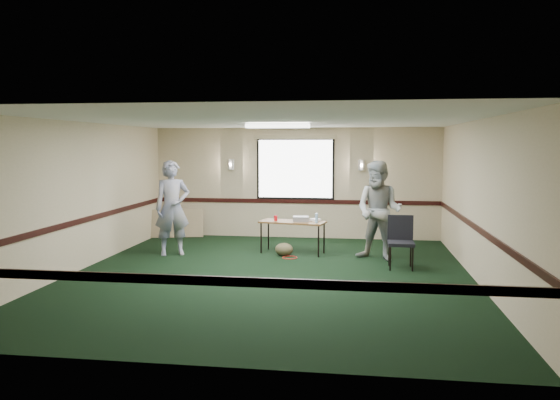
# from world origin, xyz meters

# --- Properties ---
(ground) EXTENTS (8.00, 8.00, 0.00)m
(ground) POSITION_xyz_m (0.00, 0.00, 0.00)
(ground) COLOR black
(ground) RESTS_ON ground
(room_shell) EXTENTS (8.00, 8.02, 8.00)m
(room_shell) POSITION_xyz_m (0.00, 2.12, 1.58)
(room_shell) COLOR #C9B791
(room_shell) RESTS_ON ground
(folding_table) EXTENTS (1.45, 0.81, 0.68)m
(folding_table) POSITION_xyz_m (0.17, 2.01, 0.63)
(folding_table) COLOR brown
(folding_table) RESTS_ON ground
(projector) EXTENTS (0.34, 0.30, 0.11)m
(projector) POSITION_xyz_m (0.34, 1.99, 0.74)
(projector) COLOR gray
(projector) RESTS_ON folding_table
(game_console) EXTENTS (0.26, 0.24, 0.05)m
(game_console) POSITION_xyz_m (0.64, 2.10, 0.71)
(game_console) COLOR white
(game_console) RESTS_ON folding_table
(red_cup) EXTENTS (0.07, 0.07, 0.11)m
(red_cup) POSITION_xyz_m (-0.20, 2.05, 0.74)
(red_cup) COLOR red
(red_cup) RESTS_ON folding_table
(water_bottle) EXTENTS (0.06, 0.06, 0.20)m
(water_bottle) POSITION_xyz_m (0.68, 1.81, 0.78)
(water_bottle) COLOR #8AB8E3
(water_bottle) RESTS_ON folding_table
(duffel_bag) EXTENTS (0.38, 0.29, 0.27)m
(duffel_bag) POSITION_xyz_m (0.02, 1.72, 0.13)
(duffel_bag) COLOR #4B492B
(duffel_bag) RESTS_ON ground
(cable_coil) EXTENTS (0.40, 0.40, 0.02)m
(cable_coil) POSITION_xyz_m (0.17, 1.52, 0.01)
(cable_coil) COLOR red
(cable_coil) RESTS_ON ground
(folded_table) EXTENTS (1.36, 0.53, 0.69)m
(folded_table) POSITION_xyz_m (-2.94, 3.60, 0.35)
(folded_table) COLOR #98875E
(folded_table) RESTS_ON ground
(conference_chair) EXTENTS (0.47, 0.50, 0.97)m
(conference_chair) POSITION_xyz_m (2.32, 0.96, 0.57)
(conference_chair) COLOR black
(conference_chair) RESTS_ON ground
(person_left) EXTENTS (0.85, 0.75, 1.96)m
(person_left) POSITION_xyz_m (-2.28, 1.51, 0.98)
(person_left) COLOR #435595
(person_left) RESTS_ON ground
(person_right) EXTENTS (1.18, 1.07, 1.97)m
(person_right) POSITION_xyz_m (1.94, 1.59, 0.99)
(person_right) COLOR #7D9DC3
(person_right) RESTS_ON ground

